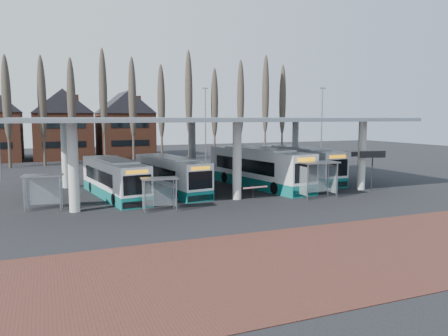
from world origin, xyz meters
name	(u,v)px	position (x,y,z in m)	size (l,w,h in m)	color
ground	(251,205)	(0.00, 0.00, 0.00)	(140.00, 140.00, 0.00)	black
brick_strip	(362,251)	(0.00, -12.00, 0.01)	(70.00, 10.00, 0.03)	#502820
station_canopy	(212,125)	(0.00, 8.00, 5.68)	(32.00, 16.00, 6.34)	silver
poplar_row	(148,100)	(0.00, 33.00, 8.78)	(45.10, 1.10, 14.50)	#473D33
townhouse_row	(28,120)	(-15.75, 44.00, 5.94)	(36.80, 10.30, 12.25)	brown
lamp_post_b	(206,125)	(6.00, 26.00, 5.34)	(0.80, 0.16, 10.17)	slate
lamp_post_c	(322,125)	(20.00, 20.00, 5.34)	(0.80, 0.16, 10.17)	slate
bus_0	(114,179)	(-8.66, 7.26, 1.44)	(3.88, 11.18, 3.05)	white
bus_1	(170,175)	(-3.85, 7.81, 1.42)	(3.92, 11.07, 3.01)	white
bus_2	(258,168)	(4.37, 7.57, 1.67)	(4.81, 13.05, 3.55)	white
bus_3	(299,164)	(10.18, 9.81, 1.59)	(2.89, 12.17, 3.36)	white
shelter_0	(43,184)	(-13.91, 4.11, 1.77)	(2.78, 1.66, 2.44)	gray
shelter_1	(159,187)	(-6.63, 0.63, 1.66)	(2.58, 1.47, 2.29)	gray
shelter_2	(317,171)	(6.15, 0.70, 2.10)	(3.15, 1.64, 2.88)	gray
info_sign_0	(373,157)	(12.39, 1.58, 2.91)	(2.29, 0.65, 3.46)	black
info_sign_1	(358,156)	(15.68, 7.38, 2.44)	(1.95, 0.40, 2.91)	black
barrier	(255,188)	(1.33, 2.05, 0.84)	(2.16, 0.69, 1.08)	black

